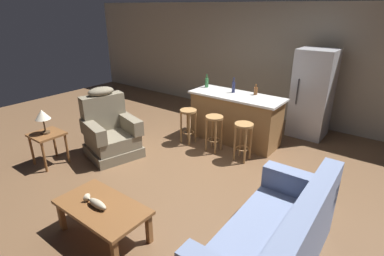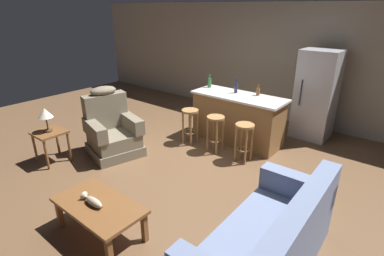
{
  "view_description": "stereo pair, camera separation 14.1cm",
  "coord_description": "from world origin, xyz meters",
  "px_view_note": "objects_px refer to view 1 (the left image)",
  "views": [
    {
      "loc": [
        2.66,
        -3.52,
        2.51
      ],
      "look_at": [
        0.05,
        -0.1,
        0.75
      ],
      "focal_mm": 28.0,
      "sensor_mm": 36.0,
      "label": 1
    },
    {
      "loc": [
        2.77,
        -3.43,
        2.51
      ],
      "look_at": [
        0.05,
        -0.1,
        0.75
      ],
      "focal_mm": 28.0,
      "sensor_mm": 36.0,
      "label": 2
    }
  ],
  "objects_px": {
    "end_table": "(47,139)",
    "bar_stool_left": "(188,120)",
    "bar_stool_right": "(243,135)",
    "fish_figurine": "(96,203)",
    "bottle_wine_dark": "(207,82)",
    "bottle_tall_green": "(256,91)",
    "kitchen_island": "(235,118)",
    "recliner_near_lamp": "(110,132)",
    "couch": "(274,243)",
    "bar_stool_middle": "(214,127)",
    "refrigerator": "(312,94)",
    "coffee_table": "(102,210)",
    "table_lamp": "(42,116)",
    "bottle_short_amber": "(234,87)"
  },
  "relations": [
    {
      "from": "end_table",
      "to": "bar_stool_left",
      "type": "xyz_separation_m",
      "value": [
        1.34,
        2.1,
        0.01
      ]
    },
    {
      "from": "bar_stool_right",
      "to": "fish_figurine",
      "type": "bearing_deg",
      "value": -98.7
    },
    {
      "from": "bottle_wine_dark",
      "to": "end_table",
      "type": "bearing_deg",
      "value": -113.41
    },
    {
      "from": "bottle_tall_green",
      "to": "kitchen_island",
      "type": "bearing_deg",
      "value": -142.75
    },
    {
      "from": "recliner_near_lamp",
      "to": "bottle_tall_green",
      "type": "relative_size",
      "value": 5.89
    },
    {
      "from": "recliner_near_lamp",
      "to": "end_table",
      "type": "relative_size",
      "value": 2.14
    },
    {
      "from": "couch",
      "to": "recliner_near_lamp",
      "type": "xyz_separation_m",
      "value": [
        -3.4,
        0.7,
        0.08
      ]
    },
    {
      "from": "end_table",
      "to": "bar_stool_middle",
      "type": "relative_size",
      "value": 0.82
    },
    {
      "from": "fish_figurine",
      "to": "bottle_wine_dark",
      "type": "height_order",
      "value": "bottle_wine_dark"
    },
    {
      "from": "bar_stool_left",
      "to": "bar_stool_right",
      "type": "distance_m",
      "value": 1.19
    },
    {
      "from": "bar_stool_middle",
      "to": "fish_figurine",
      "type": "bearing_deg",
      "value": -86.07
    },
    {
      "from": "bar_stool_middle",
      "to": "refrigerator",
      "type": "bearing_deg",
      "value": 58.29
    },
    {
      "from": "coffee_table",
      "to": "fish_figurine",
      "type": "bearing_deg",
      "value": -134.84
    },
    {
      "from": "bar_stool_right",
      "to": "kitchen_island",
      "type": "bearing_deg",
      "value": 129.54
    },
    {
      "from": "coffee_table",
      "to": "table_lamp",
      "type": "xyz_separation_m",
      "value": [
        -2.17,
        0.54,
        0.5
      ]
    },
    {
      "from": "refrigerator",
      "to": "bottle_tall_green",
      "type": "distance_m",
      "value": 1.26
    },
    {
      "from": "coffee_table",
      "to": "end_table",
      "type": "xyz_separation_m",
      "value": [
        -2.16,
        0.54,
        0.1
      ]
    },
    {
      "from": "recliner_near_lamp",
      "to": "bar_stool_left",
      "type": "distance_m",
      "value": 1.47
    },
    {
      "from": "bottle_tall_green",
      "to": "bottle_wine_dark",
      "type": "height_order",
      "value": "bottle_wine_dark"
    },
    {
      "from": "end_table",
      "to": "bar_stool_middle",
      "type": "xyz_separation_m",
      "value": [
        1.93,
        2.1,
        0.01
      ]
    },
    {
      "from": "bottle_wine_dark",
      "to": "bar_stool_middle",
      "type": "bearing_deg",
      "value": -47.08
    },
    {
      "from": "couch",
      "to": "bar_stool_middle",
      "type": "height_order",
      "value": "couch"
    },
    {
      "from": "end_table",
      "to": "couch",
      "type": "bearing_deg",
      "value": 2.6
    },
    {
      "from": "coffee_table",
      "to": "bottle_wine_dark",
      "type": "relative_size",
      "value": 4.06
    },
    {
      "from": "couch",
      "to": "bar_stool_left",
      "type": "xyz_separation_m",
      "value": [
        -2.58,
        1.92,
        0.13
      ]
    },
    {
      "from": "kitchen_island",
      "to": "bar_stool_middle",
      "type": "distance_m",
      "value": 0.63
    },
    {
      "from": "kitchen_island",
      "to": "bar_stool_right",
      "type": "distance_m",
      "value": 0.82
    },
    {
      "from": "kitchen_island",
      "to": "bar_stool_right",
      "type": "xyz_separation_m",
      "value": [
        0.52,
        -0.63,
        -0.01
      ]
    },
    {
      "from": "bar_stool_left",
      "to": "bottle_tall_green",
      "type": "xyz_separation_m",
      "value": [
        0.96,
        0.85,
        0.56
      ]
    },
    {
      "from": "end_table",
      "to": "recliner_near_lamp",
      "type": "bearing_deg",
      "value": 59.43
    },
    {
      "from": "bar_stool_middle",
      "to": "table_lamp",
      "type": "bearing_deg",
      "value": -132.7
    },
    {
      "from": "bar_stool_right",
      "to": "bottle_tall_green",
      "type": "relative_size",
      "value": 3.34
    },
    {
      "from": "couch",
      "to": "bar_stool_right",
      "type": "xyz_separation_m",
      "value": [
        -1.39,
        1.92,
        0.13
      ]
    },
    {
      "from": "bar_stool_middle",
      "to": "bottle_wine_dark",
      "type": "relative_size",
      "value": 2.51
    },
    {
      "from": "table_lamp",
      "to": "kitchen_island",
      "type": "height_order",
      "value": "table_lamp"
    },
    {
      "from": "kitchen_island",
      "to": "bottle_tall_green",
      "type": "xyz_separation_m",
      "value": [
        0.28,
        0.22,
        0.55
      ]
    },
    {
      "from": "fish_figurine",
      "to": "bar_stool_left",
      "type": "distance_m",
      "value": 2.8
    },
    {
      "from": "coffee_table",
      "to": "bottle_wine_dark",
      "type": "xyz_separation_m",
      "value": [
        -0.93,
        3.39,
        0.69
      ]
    },
    {
      "from": "recliner_near_lamp",
      "to": "bottle_short_amber",
      "type": "height_order",
      "value": "bottle_short_amber"
    },
    {
      "from": "bar_stool_left",
      "to": "bottle_tall_green",
      "type": "relative_size",
      "value": 3.34
    },
    {
      "from": "recliner_near_lamp",
      "to": "table_lamp",
      "type": "xyz_separation_m",
      "value": [
        -0.52,
        -0.88,
        0.45
      ]
    },
    {
      "from": "bottle_tall_green",
      "to": "bar_stool_right",
      "type": "bearing_deg",
      "value": -74.47
    },
    {
      "from": "fish_figurine",
      "to": "bottle_wine_dark",
      "type": "relative_size",
      "value": 1.25
    },
    {
      "from": "bar_stool_middle",
      "to": "bottle_tall_green",
      "type": "xyz_separation_m",
      "value": [
        0.36,
        0.85,
        0.56
      ]
    },
    {
      "from": "coffee_table",
      "to": "kitchen_island",
      "type": "height_order",
      "value": "kitchen_island"
    },
    {
      "from": "coffee_table",
      "to": "bottle_short_amber",
      "type": "bearing_deg",
      "value": 94.79
    },
    {
      "from": "kitchen_island",
      "to": "coffee_table",
      "type": "bearing_deg",
      "value": -87.32
    },
    {
      "from": "refrigerator",
      "to": "bottle_wine_dark",
      "type": "relative_size",
      "value": 6.49
    },
    {
      "from": "coffee_table",
      "to": "fish_figurine",
      "type": "relative_size",
      "value": 3.24
    },
    {
      "from": "table_lamp",
      "to": "kitchen_island",
      "type": "distance_m",
      "value": 3.42
    }
  ]
}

